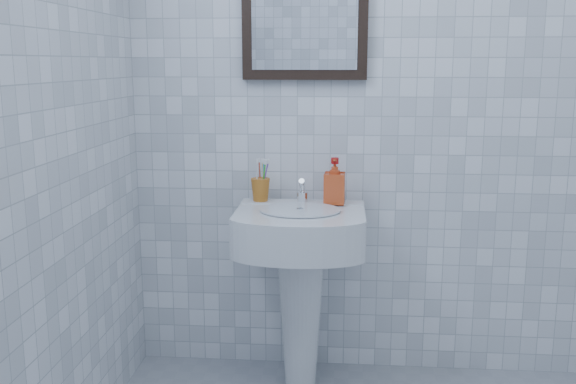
{
  "coord_description": "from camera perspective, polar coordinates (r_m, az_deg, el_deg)",
  "views": [
    {
      "loc": [
        -0.23,
        -1.44,
        1.31
      ],
      "look_at": [
        -0.42,
        0.86,
        0.84
      ],
      "focal_mm": 40.0,
      "sensor_mm": 36.0,
      "label": 1
    }
  ],
  "objects": [
    {
      "name": "wall_mirror",
      "position": [
        2.63,
        1.5,
        16.69
      ],
      "size": [
        0.5,
        0.04,
        0.62
      ],
      "color": "black",
      "rests_on": "wall_back"
    },
    {
      "name": "wall_back",
      "position": [
        2.65,
        9.92,
        10.01
      ],
      "size": [
        2.2,
        0.02,
        2.5
      ],
      "primitive_type": "cube",
      "color": "white",
      "rests_on": "ground"
    },
    {
      "name": "washbasin",
      "position": [
        2.55,
        1.12,
        -6.75
      ],
      "size": [
        0.49,
        0.36,
        0.76
      ],
      "color": "white",
      "rests_on": "ground"
    },
    {
      "name": "soap_dispenser",
      "position": [
        2.56,
        4.16,
        0.99
      ],
      "size": [
        0.09,
        0.09,
        0.18
      ],
      "primitive_type": "imported",
      "rotation": [
        0.0,
        0.0,
        -0.05
      ],
      "color": "red",
      "rests_on": "washbasin"
    },
    {
      "name": "faucet",
      "position": [
        2.57,
        1.27,
        -0.05
      ],
      "size": [
        0.04,
        0.09,
        0.11
      ],
      "color": "silver",
      "rests_on": "washbasin"
    },
    {
      "name": "toothbrush_cup",
      "position": [
        2.61,
        -2.46,
        0.21
      ],
      "size": [
        0.09,
        0.09,
        0.09
      ],
      "primitive_type": null,
      "rotation": [
        0.0,
        0.0,
        0.2
      ],
      "color": "#B5651E",
      "rests_on": "washbasin"
    }
  ]
}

